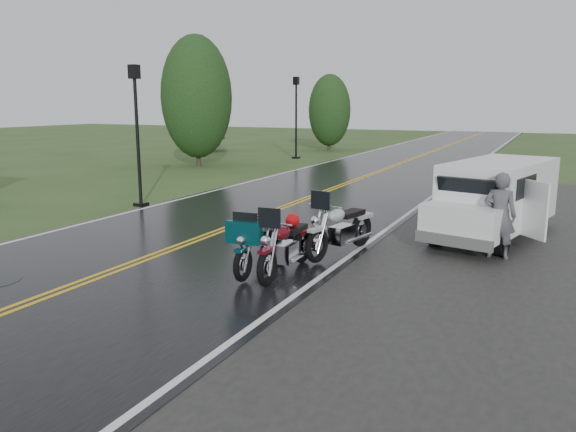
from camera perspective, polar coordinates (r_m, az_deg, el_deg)
The scene contains 12 objects.
ground at distance 11.53m, azimuth -17.17°, elevation -5.46°, with size 120.00×120.00×0.00m, color #2D471E.
road at distance 19.84m, azimuth 2.69°, elevation 2.04°, with size 8.00×100.00×0.04m, color black.
motorcycle_red at distance 9.84m, azimuth -2.16°, elevation -3.67°, with size 0.84×2.32×1.37m, color #510911, non-canonical shape.
motorcycle_teal at distance 10.14m, azimuth -4.63°, elevation -3.54°, with size 0.78×2.15×1.27m, color #053338, non-canonical shape.
motorcycle_silver at distance 11.27m, azimuth 2.96°, elevation -1.55°, with size 0.89×2.44×1.44m, color #ACB0B4, non-canonical shape.
van_white at distance 13.20m, azimuth 14.92°, elevation 1.02°, with size 1.82×4.86×1.91m, color white, non-canonical shape.
person_at_van at distance 12.52m, azimuth 20.69°, elevation -0.09°, with size 0.66×0.44×1.82m, color #4D4C51.
lamp_post_near_left at distance 18.39m, azimuth -15.04°, elevation 7.85°, with size 0.38×0.38×4.45m, color black, non-canonical shape.
lamp_post_far_left at distance 33.46m, azimuth 0.83°, elevation 9.96°, with size 0.41×0.41×4.80m, color black, non-canonical shape.
tree_left_mid at distance 29.99m, azimuth -9.23°, elevation 10.54°, with size 3.67×3.67×5.73m, color #1E3D19, non-canonical shape.
tree_left_far at distance 39.37m, azimuth 4.23°, elevation 9.89°, with size 2.89×2.89×4.45m, color #1E3D19, non-canonical shape.
pine_left_far at distance 39.13m, azimuth -8.17°, elevation 10.05°, with size 2.29×2.29×4.78m, color #1E3D19, non-canonical shape.
Camera 1 is at (7.61, -8.04, 3.25)m, focal length 35.00 mm.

